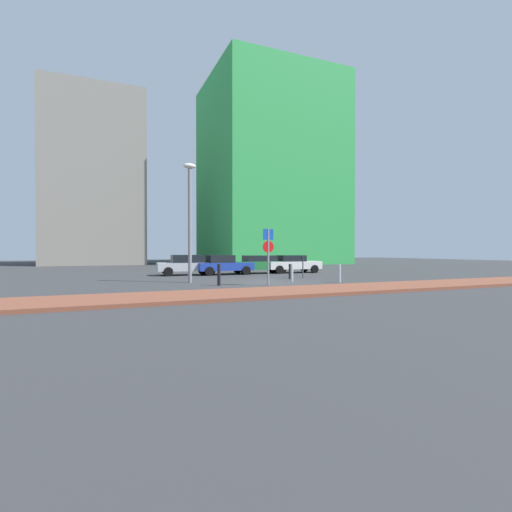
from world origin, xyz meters
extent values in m
plane|color=#38383A|center=(0.00, 0.00, 0.00)|extent=(120.00, 120.00, 0.00)
cube|color=brown|center=(0.00, -5.26, 0.07)|extent=(40.00, 3.24, 0.14)
cube|color=#B7BABF|center=(-3.08, 7.91, 0.62)|extent=(4.52, 1.98, 0.59)
cube|color=black|center=(-3.15, 7.92, 1.20)|extent=(2.33, 1.69, 0.57)
cylinder|color=black|center=(-1.53, 8.64, 0.32)|extent=(0.65, 0.27, 0.64)
cylinder|color=black|center=(-1.65, 6.97, 0.32)|extent=(0.65, 0.27, 0.64)
cylinder|color=black|center=(-4.52, 8.86, 0.32)|extent=(0.65, 0.27, 0.64)
cylinder|color=black|center=(-4.64, 7.19, 0.32)|extent=(0.65, 0.27, 0.64)
cube|color=#1E389E|center=(-0.48, 7.44, 0.61)|extent=(4.19, 1.83, 0.58)
cube|color=black|center=(-0.82, 7.43, 1.18)|extent=(1.92, 1.64, 0.56)
cylinder|color=black|center=(0.91, 8.34, 0.32)|extent=(0.64, 0.23, 0.64)
cylinder|color=black|center=(0.95, 6.60, 0.32)|extent=(0.64, 0.23, 0.64)
cylinder|color=black|center=(-1.91, 8.27, 0.32)|extent=(0.64, 0.23, 0.64)
cylinder|color=black|center=(-1.87, 6.54, 0.32)|extent=(0.64, 0.23, 0.64)
cube|color=#237238|center=(2.58, 7.82, 0.64)|extent=(4.53, 1.99, 0.63)
cube|color=black|center=(2.55, 7.82, 1.18)|extent=(2.46, 1.75, 0.46)
cylinder|color=black|center=(4.13, 8.64, 0.32)|extent=(0.65, 0.25, 0.64)
cylinder|color=black|center=(4.05, 6.86, 0.32)|extent=(0.65, 0.25, 0.64)
cylinder|color=black|center=(1.11, 8.78, 0.32)|extent=(0.65, 0.25, 0.64)
cylinder|color=black|center=(1.03, 7.00, 0.32)|extent=(0.65, 0.25, 0.64)
cube|color=white|center=(5.33, 7.52, 0.62)|extent=(4.57, 1.99, 0.61)
cube|color=black|center=(5.19, 7.52, 1.17)|extent=(2.11, 1.72, 0.49)
cylinder|color=black|center=(6.90, 8.31, 0.32)|extent=(0.65, 0.25, 0.64)
cylinder|color=black|center=(6.81, 6.56, 0.32)|extent=(0.65, 0.25, 0.64)
cylinder|color=black|center=(3.85, 8.47, 0.32)|extent=(0.65, 0.25, 0.64)
cylinder|color=black|center=(3.76, 6.72, 0.32)|extent=(0.65, 0.25, 0.64)
cylinder|color=gray|center=(-1.17, -1.85, 1.45)|extent=(0.10, 0.10, 2.91)
cube|color=#1447B7|center=(-1.17, -1.85, 2.61)|extent=(0.55, 0.05, 0.55)
cylinder|color=red|center=(-1.17, -1.85, 1.98)|extent=(0.60, 0.04, 0.60)
cylinder|color=#4C4C51|center=(3.16, 2.12, 0.58)|extent=(0.08, 0.08, 1.17)
cube|color=black|center=(3.16, 2.12, 1.31)|extent=(0.18, 0.14, 0.28)
cylinder|color=gray|center=(-4.44, 1.44, 3.16)|extent=(0.20, 0.20, 6.32)
ellipsoid|color=silver|center=(-4.44, 1.44, 6.47)|extent=(0.70, 0.36, 0.30)
cylinder|color=#B7B7BC|center=(3.35, -1.59, 0.51)|extent=(0.18, 0.18, 1.02)
cylinder|color=black|center=(-3.46, -0.82, 0.55)|extent=(0.17, 0.17, 1.10)
cylinder|color=black|center=(1.95, 1.64, 0.47)|extent=(0.16, 0.16, 0.94)
cylinder|color=#B7B7BC|center=(1.13, -0.14, 0.50)|extent=(0.15, 0.15, 1.00)
cube|color=green|center=(13.99, 30.63, 13.15)|extent=(17.43, 17.33, 26.31)
cube|color=gray|center=(-9.55, 34.94, 11.13)|extent=(12.20, 10.88, 22.26)
camera|label=1|loc=(-9.12, -19.00, 1.77)|focal=26.15mm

